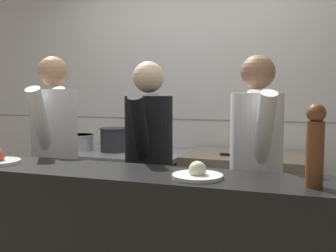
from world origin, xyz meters
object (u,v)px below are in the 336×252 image
object	(u,v)px
chef_head_cook	(55,155)
chef_line	(256,169)
oven_range	(119,198)
pepper_mill	(315,144)
stock_pot	(80,142)
sauce_pot	(114,139)
chef_sous	(149,166)
plated_dish_appetiser	(197,174)
chefs_knife	(237,156)
braising_pot	(158,142)

from	to	relation	value
chef_head_cook	chef_line	distance (m)	1.50
oven_range	pepper_mill	xyz separation A→B (m)	(1.65, -1.37, 0.75)
pepper_mill	chef_line	xyz separation A→B (m)	(-0.33, 0.70, -0.27)
chef_line	stock_pot	bearing A→B (deg)	141.17
oven_range	chef_line	size ratio (longest dim) A/B	0.74
sauce_pot	chef_sous	distance (m)	0.95
sauce_pot	chef_sous	size ratio (longest dim) A/B	0.16
chef_head_cook	sauce_pot	bearing A→B (deg)	68.46
stock_pot	chef_head_cook	size ratio (longest dim) A/B	0.16
oven_range	stock_pot	xyz separation A→B (m)	(-0.38, -0.03, 0.51)
pepper_mill	chef_sous	bearing A→B (deg)	148.33
plated_dish_appetiser	stock_pot	bearing A→B (deg)	138.13
chefs_knife	chef_head_cook	world-z (taller)	chef_head_cook
stock_pot	braising_pot	xyz separation A→B (m)	(0.76, 0.07, 0.02)
sauce_pot	chef_head_cook	size ratio (longest dim) A/B	0.16
pepper_mill	oven_range	bearing A→B (deg)	140.24
plated_dish_appetiser	pepper_mill	distance (m)	0.57
chef_line	pepper_mill	bearing A→B (deg)	-82.63
oven_range	chef_head_cook	world-z (taller)	chef_head_cook
chefs_knife	chef_sous	distance (m)	0.79
braising_pot	plated_dish_appetiser	world-z (taller)	plated_dish_appetiser
chef_head_cook	chef_sous	distance (m)	0.77
pepper_mill	chef_line	distance (m)	0.82
pepper_mill	plated_dish_appetiser	bearing A→B (deg)	179.22
oven_range	plated_dish_appetiser	xyz separation A→B (m)	(1.11, -1.36, 0.58)
sauce_pot	pepper_mill	world-z (taller)	pepper_mill
braising_pot	chefs_knife	world-z (taller)	braising_pot
pepper_mill	chef_line	size ratio (longest dim) A/B	0.23
chefs_knife	chef_sous	bearing A→B (deg)	-131.31
stock_pot	plated_dish_appetiser	distance (m)	2.00
braising_pot	pepper_mill	xyz separation A→B (m)	(1.27, -1.41, 0.22)
oven_range	sauce_pot	world-z (taller)	sauce_pot
oven_range	braising_pot	xyz separation A→B (m)	(0.38, 0.04, 0.53)
chef_line	braising_pot	bearing A→B (deg)	124.69
stock_pot	chef_head_cook	world-z (taller)	chef_head_cook
pepper_mill	chef_head_cook	world-z (taller)	chef_head_cook
chef_sous	oven_range	bearing A→B (deg)	122.94
stock_pot	chef_sous	size ratio (longest dim) A/B	0.16
oven_range	chef_head_cook	distance (m)	0.89
oven_range	chef_sous	distance (m)	1.04
sauce_pot	chef_line	distance (m)	1.51
sauce_pot	plated_dish_appetiser	bearing A→B (deg)	-49.93
plated_dish_appetiser	pepper_mill	size ratio (longest dim) A/B	0.68
plated_dish_appetiser	chef_head_cook	size ratio (longest dim) A/B	0.15
chef_line	chef_head_cook	bearing A→B (deg)	163.55
stock_pot	chef_line	bearing A→B (deg)	-20.75
braising_pot	chef_head_cook	distance (m)	0.94
braising_pot	chef_head_cook	xyz separation A→B (m)	(-0.55, -0.76, -0.03)
sauce_pot	chef_sous	xyz separation A→B (m)	(0.62, -0.71, -0.08)
stock_pot	pepper_mill	world-z (taller)	pepper_mill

